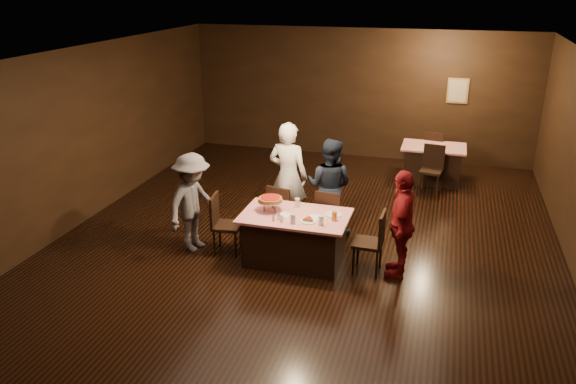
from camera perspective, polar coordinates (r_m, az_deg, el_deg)
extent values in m
plane|color=black|center=(9.21, 1.77, -5.21)|extent=(10.00, 10.00, 0.00)
cube|color=silver|center=(8.33, 2.01, 13.62)|extent=(8.00, 10.00, 0.04)
cube|color=black|center=(13.42, 7.25, 9.84)|extent=(8.00, 0.04, 3.00)
cube|color=black|center=(4.45, -14.85, -15.21)|extent=(8.00, 0.04, 3.00)
cube|color=black|center=(10.34, -20.22, 5.33)|extent=(0.04, 10.00, 3.00)
cube|color=tan|center=(13.20, 16.87, 9.81)|extent=(0.46, 0.03, 0.56)
cube|color=beige|center=(13.17, 16.86, 9.79)|extent=(0.38, 0.01, 0.48)
cube|color=#B30B13|center=(8.49, 0.72, -4.71)|extent=(1.60, 1.00, 0.77)
cube|color=#B31B0B|center=(12.22, 14.46, 2.81)|extent=(1.30, 0.90, 0.77)
cube|color=black|center=(9.21, -0.44, -1.95)|extent=(0.50, 0.50, 0.95)
cube|color=black|center=(9.04, 4.44, -2.50)|extent=(0.48, 0.48, 0.95)
cube|color=black|center=(8.78, -6.22, -3.29)|extent=(0.47, 0.47, 0.95)
cube|color=black|center=(8.26, 8.13, -5.02)|extent=(0.43, 0.43, 0.95)
cube|color=black|center=(11.53, 14.34, 2.19)|extent=(0.47, 0.47, 0.95)
cube|color=black|center=(12.77, 14.61, 4.00)|extent=(0.48, 0.48, 0.95)
imported|color=white|center=(9.43, 0.02, 1.60)|extent=(0.73, 0.52, 1.87)
imported|color=#171F2F|center=(9.35, 4.24, 0.61)|extent=(0.87, 0.72, 1.63)
imported|color=#5C5B60|center=(8.85, -9.65, -1.05)|extent=(0.83, 1.14, 1.58)
imported|color=maroon|center=(8.12, 11.47, -3.18)|extent=(0.40, 0.94, 1.60)
cylinder|color=black|center=(8.54, -1.58, -1.18)|extent=(0.01, 0.01, 0.15)
cylinder|color=black|center=(8.43, -2.45, -1.49)|extent=(0.01, 0.01, 0.15)
cylinder|color=black|center=(8.38, -1.33, -1.62)|extent=(0.01, 0.01, 0.15)
cylinder|color=silver|center=(8.42, -1.80, -0.93)|extent=(0.38, 0.38, 0.01)
cylinder|color=#B27233|center=(8.41, -1.80, -0.74)|extent=(0.35, 0.35, 0.05)
cylinder|color=#A5140C|center=(8.40, -1.80, -0.55)|extent=(0.30, 0.30, 0.01)
cylinder|color=white|center=(8.11, 2.10, -2.95)|extent=(0.25, 0.25, 0.01)
cylinder|color=#B27233|center=(8.10, 2.10, -2.78)|extent=(0.18, 0.18, 0.04)
cylinder|color=#A5140C|center=(8.09, 2.11, -2.63)|extent=(0.14, 0.14, 0.01)
cylinder|color=white|center=(8.35, 4.65, -2.29)|extent=(0.25, 0.25, 0.01)
cylinder|color=silver|center=(8.03, 0.51, -2.72)|extent=(0.08, 0.08, 0.14)
cylinder|color=silver|center=(7.98, 3.38, -2.90)|extent=(0.08, 0.08, 0.14)
cylinder|color=#BF7F26|center=(8.14, 4.72, -2.46)|extent=(0.08, 0.08, 0.14)
cylinder|color=silver|center=(8.58, 0.95, -1.09)|extent=(0.08, 0.08, 0.14)
cylinder|color=silver|center=(8.14, -0.95, -2.60)|extent=(0.04, 0.04, 0.08)
cylinder|color=silver|center=(8.12, -0.96, -2.31)|extent=(0.05, 0.05, 0.02)
cylinder|color=silver|center=(8.08, -0.65, -2.78)|extent=(0.04, 0.04, 0.08)
cylinder|color=silver|center=(8.06, -0.65, -2.49)|extent=(0.05, 0.05, 0.02)
cylinder|color=silver|center=(8.12, -1.46, -2.69)|extent=(0.04, 0.04, 0.08)
cylinder|color=silver|center=(8.10, -1.47, -2.40)|extent=(0.05, 0.05, 0.02)
cube|color=white|center=(8.26, 2.74, -2.53)|extent=(0.19, 0.19, 0.01)
cube|color=white|center=(8.32, -0.35, -2.32)|extent=(0.21, 0.21, 0.01)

